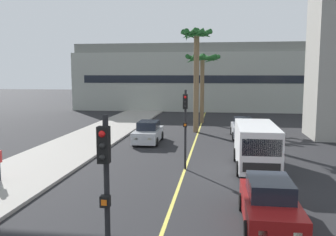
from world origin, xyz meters
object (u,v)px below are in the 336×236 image
Objects in this scene: delivery_van at (256,145)px; traffic_light_median_near at (106,186)px; car_queue_front at (243,128)px; palm_tree_mid_median at (202,66)px; traffic_light_median_far at (185,119)px; car_queue_second at (148,133)px; car_queue_third at (270,204)px; palm_tree_near_median at (196,53)px.

traffic_light_median_near reaches higher than delivery_van.
car_queue_front is 22.31m from traffic_light_median_near.
car_queue_front is 0.59× the size of palm_tree_mid_median.
traffic_light_median_far reaches higher than car_queue_front.
car_queue_third is at bearing -63.65° from car_queue_second.
delivery_van reaches higher than car_queue_third.
delivery_van is at bearing 88.01° from car_queue_third.
traffic_light_median_far is at bearing -90.02° from palm_tree_mid_median.
palm_tree_near_median is (3.13, 5.22, 5.99)m from car_queue_second.
traffic_light_median_far is at bearing 117.43° from car_queue_third.
palm_tree_near_median is 6.11m from palm_tree_mid_median.
car_queue_third is at bearing -82.19° from palm_tree_mid_median.
palm_tree_mid_median is (-3.68, 17.69, 4.53)m from delivery_van.
palm_tree_near_median is at bearing 152.10° from car_queue_front.
delivery_van is 13.03m from traffic_light_median_near.
palm_tree_near_median is (-0.25, 12.36, 4.00)m from traffic_light_median_far.
car_queue_front is 0.79× the size of delivery_van.
palm_tree_mid_median is at bearing 101.77° from delivery_van.
car_queue_second is at bearing -120.98° from palm_tree_near_median.
car_queue_third is 0.98× the size of traffic_light_median_far.
car_queue_second is 12.81m from palm_tree_mid_median.
car_queue_second is 9.58m from delivery_van.
car_queue_third is 0.47× the size of palm_tree_near_median.
car_queue_front is 1.01× the size of car_queue_third.
delivery_van is 4.02m from traffic_light_median_far.
car_queue_front is 10.23m from palm_tree_mid_median.
car_queue_front is at bearing 90.32° from delivery_van.
palm_tree_near_median is at bearing 91.14° from traffic_light_median_far.
traffic_light_median_near is at bearing -91.16° from palm_tree_mid_median.
car_queue_second is (-7.02, -3.16, 0.00)m from car_queue_front.
traffic_light_median_near reaches higher than car_queue_front.
delivery_van is 13.44m from palm_tree_near_median.
car_queue_third is 0.78× the size of delivery_van.
car_queue_third is at bearing -62.57° from traffic_light_median_far.
palm_tree_near_median is (0.35, 23.87, 4.00)m from traffic_light_median_near.
traffic_light_median_far is (-3.69, -0.71, 1.43)m from delivery_van.
car_queue_front is at bearing -65.84° from palm_tree_mid_median.
traffic_light_median_near reaches higher than car_queue_third.
delivery_van is at bearing 70.65° from traffic_light_median_near.
car_queue_front is 1.00× the size of car_queue_second.
car_queue_front is 0.47× the size of palm_tree_near_median.
traffic_light_median_near reaches higher than car_queue_second.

